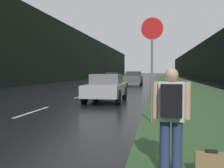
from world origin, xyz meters
TOP-DOWN VIEW (x-y plane):
  - grass_verge at (7.19, 40.00)m, footprint 6.00×240.00m
  - lane_stripe_b at (0.00, 8.71)m, footprint 0.12×3.00m
  - lane_stripe_c at (0.00, 15.71)m, footprint 0.12×3.00m
  - lane_stripe_d at (0.00, 22.71)m, footprint 0.12×3.00m
  - lane_stripe_e at (0.00, 29.71)m, footprint 0.12×3.00m
  - lane_stripe_f at (0.00, 36.71)m, footprint 0.12×3.00m
  - treeline_far_side at (-10.19, 50.00)m, footprint 2.00×140.00m
  - treeline_near_side at (13.19, 50.00)m, footprint 2.00×140.00m
  - stop_sign at (4.53, 7.17)m, footprint 0.66×0.07m
  - hitchhiker_with_backpack at (4.90, 2.85)m, footprint 0.55×0.41m
  - suitcase at (5.48, 2.87)m, footprint 0.46×0.15m
  - car_passing_near at (2.10, 12.89)m, footprint 1.83×4.12m
  - car_passing_far at (2.10, 29.87)m, footprint 1.94×4.38m
  - car_oncoming at (-2.10, 41.01)m, footprint 1.96×4.03m

SIDE VIEW (x-z plane):
  - lane_stripe_b at x=0.00m, z-range 0.00..0.01m
  - lane_stripe_c at x=0.00m, z-range 0.00..0.01m
  - lane_stripe_d at x=0.00m, z-range 0.00..0.01m
  - lane_stripe_e at x=0.00m, z-range 0.00..0.01m
  - lane_stripe_f at x=0.00m, z-range 0.00..0.01m
  - grass_verge at x=7.19m, z-range 0.00..0.02m
  - suitcase at x=5.48m, z-range -0.01..0.39m
  - car_oncoming at x=-2.10m, z-range -0.01..1.43m
  - car_passing_near at x=2.10m, z-range 0.02..1.42m
  - car_passing_far at x=2.10m, z-range 0.01..1.57m
  - hitchhiker_with_backpack at x=4.90m, z-range 0.12..1.72m
  - stop_sign at x=4.53m, z-range 0.32..3.48m
  - treeline_near_side at x=13.19m, z-range 0.00..6.55m
  - treeline_far_side at x=-10.19m, z-range 0.00..8.89m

